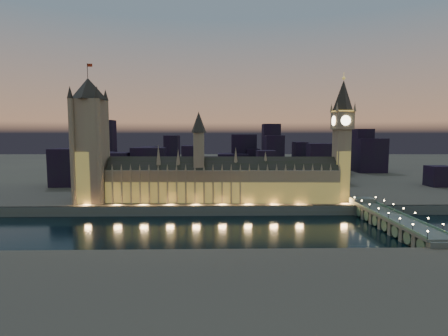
{
  "coord_description": "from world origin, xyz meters",
  "views": [
    {
      "loc": [
        -1.48,
        -240.84,
        67.32
      ],
      "look_at": [
        5.0,
        55.0,
        38.0
      ],
      "focal_mm": 28.0,
      "sensor_mm": 36.0,
      "label": 1
    }
  ],
  "objects_px": {
    "palace_of_westminster": "(221,180)",
    "victoria_tower": "(90,134)",
    "westminster_bridge": "(391,221)",
    "river_boat": "(442,241)",
    "elizabeth_tower": "(342,130)"
  },
  "relations": [
    {
      "from": "palace_of_westminster",
      "to": "victoria_tower",
      "type": "bearing_deg",
      "value": 179.91
    },
    {
      "from": "victoria_tower",
      "to": "westminster_bridge",
      "type": "xyz_separation_m",
      "value": [
        231.09,
        -65.37,
        -60.52
      ]
    },
    {
      "from": "river_boat",
      "to": "westminster_bridge",
      "type": "bearing_deg",
      "value": 117.56
    },
    {
      "from": "palace_of_westminster",
      "to": "victoria_tower",
      "type": "height_order",
      "value": "victoria_tower"
    },
    {
      "from": "river_boat",
      "to": "palace_of_westminster",
      "type": "bearing_deg",
      "value": 144.42
    },
    {
      "from": "victoria_tower",
      "to": "elizabeth_tower",
      "type": "xyz_separation_m",
      "value": [
        218.0,
        0.0,
        3.75
      ]
    },
    {
      "from": "elizabeth_tower",
      "to": "river_boat",
      "type": "relative_size",
      "value": 2.39
    },
    {
      "from": "palace_of_westminster",
      "to": "river_boat",
      "type": "distance_m",
      "value": 167.86
    },
    {
      "from": "palace_of_westminster",
      "to": "river_boat",
      "type": "xyz_separation_m",
      "value": [
        135.03,
        -96.58,
        -24.81
      ]
    },
    {
      "from": "palace_of_westminster",
      "to": "elizabeth_tower",
      "type": "distance_m",
      "value": 114.32
    },
    {
      "from": "victoria_tower",
      "to": "river_boat",
      "type": "height_order",
      "value": "victoria_tower"
    },
    {
      "from": "westminster_bridge",
      "to": "palace_of_westminster",
      "type": "bearing_deg",
      "value": 151.21
    },
    {
      "from": "victoria_tower",
      "to": "elizabeth_tower",
      "type": "relative_size",
      "value": 1.06
    },
    {
      "from": "victoria_tower",
      "to": "river_boat",
      "type": "bearing_deg",
      "value": -21.36
    },
    {
      "from": "palace_of_westminster",
      "to": "elizabeth_tower",
      "type": "xyz_separation_m",
      "value": [
        105.56,
        0.18,
        43.89
      ]
    }
  ]
}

